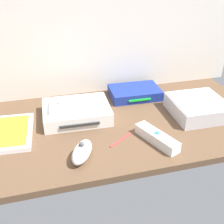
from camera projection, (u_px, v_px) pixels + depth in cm
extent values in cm
cube|color=brown|center=(112.00, 126.00, 91.15)|extent=(100.00, 48.00, 2.00)
cube|color=silver|center=(93.00, 4.00, 95.42)|extent=(110.00, 1.20, 64.00)
cube|color=white|center=(77.00, 112.00, 92.39)|extent=(21.57, 16.76, 4.40)
cube|color=#2D2D2D|center=(80.00, 125.00, 85.44)|extent=(12.01, 1.04, 0.80)
cube|color=silver|center=(198.00, 108.00, 94.27)|extent=(17.35, 17.35, 5.00)
cube|color=silver|center=(199.00, 100.00, 92.96)|extent=(16.66, 16.66, 0.30)
cube|color=white|center=(9.00, 133.00, 84.48)|extent=(14.85, 19.88, 1.40)
cube|color=gold|center=(8.00, 131.00, 84.10)|extent=(12.23, 17.06, 0.16)
cube|color=navy|center=(135.00, 92.00, 105.93)|extent=(18.39, 12.59, 3.40)
cube|color=#19D833|center=(140.00, 100.00, 100.69)|extent=(8.01, 0.67, 0.60)
cube|color=white|center=(157.00, 138.00, 80.96)|extent=(8.80, 15.09, 3.00)
cylinder|color=#387FDB|center=(157.00, 133.00, 80.12)|extent=(1.40, 1.40, 0.40)
ellipsoid|color=white|center=(82.00, 152.00, 74.52)|extent=(8.60, 10.89, 4.00)
sphere|color=#4C4C4C|center=(81.00, 144.00, 73.33)|extent=(1.40, 1.40, 1.40)
cube|color=white|center=(74.00, 105.00, 89.43)|extent=(15.45, 10.09, 2.00)
cylinder|color=#99999E|center=(60.00, 103.00, 88.46)|extent=(2.28, 2.28, 0.40)
cylinder|color=red|center=(121.00, 139.00, 82.32)|extent=(7.87, 5.58, 0.70)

